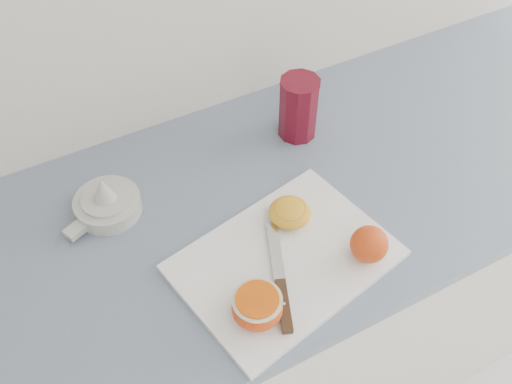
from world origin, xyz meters
TOP-DOWN VIEW (x-y plane):
  - counter at (-0.17, 1.70)m, footprint 2.46×0.64m
  - cutting_board at (-0.15, 1.55)m, footprint 0.42×0.34m
  - whole_orange at (-0.02, 1.48)m, footprint 0.07×0.07m
  - half_orange at (-0.25, 1.47)m, footprint 0.08×0.08m
  - squeezed_shell at (-0.10, 1.62)m, footprint 0.08×0.08m
  - paring_knife at (-0.20, 1.48)m, footprint 0.10×0.21m
  - citrus_juicer at (-0.40, 1.81)m, footprint 0.16×0.13m
  - red_tumbler at (0.04, 1.83)m, footprint 0.09×0.09m

SIDE VIEW (x-z plane):
  - counter at x=-0.17m, z-range 0.00..0.89m
  - cutting_board at x=-0.15m, z-range 0.89..0.90m
  - paring_knife at x=-0.20m, z-range 0.90..0.92m
  - citrus_juicer at x=-0.40m, z-range 0.87..0.96m
  - squeezed_shell at x=-0.10m, z-range 0.90..0.94m
  - half_orange at x=-0.25m, z-range 0.90..0.95m
  - whole_orange at x=-0.02m, z-range 0.90..0.97m
  - red_tumbler at x=0.04m, z-range 0.88..1.02m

